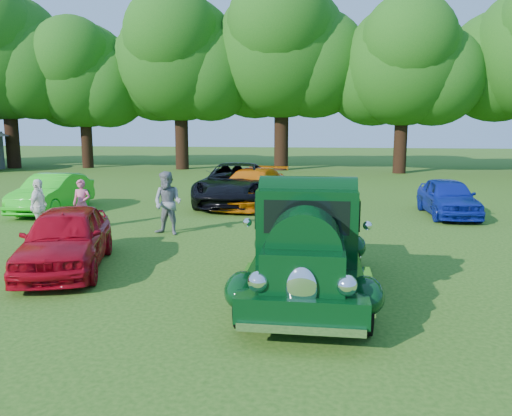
# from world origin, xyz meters

# --- Properties ---
(ground) EXTENTS (120.00, 120.00, 0.00)m
(ground) POSITION_xyz_m (0.00, 0.00, 0.00)
(ground) COLOR #234D12
(ground) RESTS_ON ground
(hero_pickup) EXTENTS (2.37, 5.09, 1.99)m
(hero_pickup) POSITION_xyz_m (1.94, -0.46, 0.86)
(hero_pickup) COLOR black
(hero_pickup) RESTS_ON ground
(red_convertible) EXTENTS (2.68, 4.24, 1.34)m
(red_convertible) POSITION_xyz_m (-3.20, 0.42, 0.67)
(red_convertible) COLOR #A10614
(red_convertible) RESTS_ON ground
(back_car_lime) EXTENTS (1.58, 4.08, 1.33)m
(back_car_lime) POSITION_xyz_m (-7.33, 7.10, 0.66)
(back_car_lime) COLOR #1FBF19
(back_car_lime) RESTS_ON ground
(back_car_black) EXTENTS (2.81, 5.78, 1.58)m
(back_car_black) POSITION_xyz_m (-1.18, 9.68, 0.79)
(back_car_black) COLOR black
(back_car_black) RESTS_ON ground
(back_car_orange) EXTENTS (2.80, 5.08, 1.39)m
(back_car_orange) POSITION_xyz_m (-0.50, 9.38, 0.70)
(back_car_orange) COLOR orange
(back_car_orange) RESTS_ON ground
(back_car_blue) EXTENTS (1.63, 3.79, 1.28)m
(back_car_blue) POSITION_xyz_m (6.38, 8.12, 0.64)
(back_car_blue) COLOR navy
(back_car_blue) RESTS_ON ground
(spectator_pink) EXTENTS (0.56, 0.39, 1.47)m
(spectator_pink) POSITION_xyz_m (-4.89, 4.48, 0.73)
(spectator_pink) COLOR #D15678
(spectator_pink) RESTS_ON ground
(spectator_grey) EXTENTS (1.00, 0.86, 1.78)m
(spectator_grey) POSITION_xyz_m (-2.10, 4.02, 0.89)
(spectator_grey) COLOR gray
(spectator_grey) RESTS_ON ground
(spectator_white) EXTENTS (0.51, 0.97, 1.57)m
(spectator_white) POSITION_xyz_m (-5.66, 3.50, 0.79)
(spectator_white) COLOR white
(spectator_white) RESTS_ON ground
(tree_line) EXTENTS (64.22, 10.64, 12.29)m
(tree_line) POSITION_xyz_m (-0.53, 24.08, 7.27)
(tree_line) COLOR black
(tree_line) RESTS_ON ground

